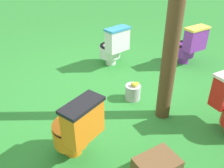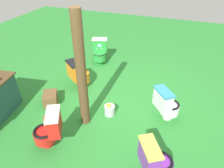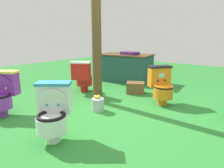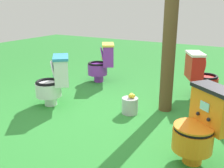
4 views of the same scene
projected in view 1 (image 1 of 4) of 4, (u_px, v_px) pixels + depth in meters
The scene contains 6 objects.
ground at pixel (102, 94), 3.65m from camera, with size 14.00×14.00×0.00m, color #2D8433.
toilet_purple at pixel (189, 45), 4.34m from camera, with size 0.60×0.63×0.73m.
toilet_orange at pixel (76, 129), 2.45m from camera, with size 0.64×0.62×0.73m.
toilet_white at pixel (113, 46), 4.30m from camera, with size 0.62×0.64×0.73m.
wooden_post at pixel (173, 34), 2.67m from camera, with size 0.18×0.18×2.22m, color brown.
lemon_bucket at pixel (133, 92), 3.50m from camera, with size 0.22×0.22×0.28m.
Camera 1 is at (-0.10, 3.06, 2.01)m, focal length 39.31 mm.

